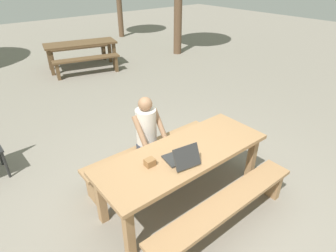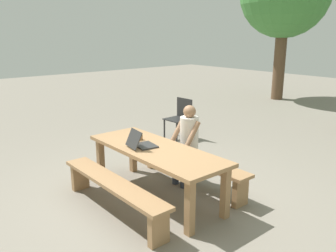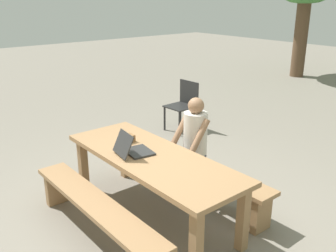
{
  "view_description": "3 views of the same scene",
  "coord_description": "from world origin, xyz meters",
  "px_view_note": "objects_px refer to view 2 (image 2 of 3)",
  "views": [
    {
      "loc": [
        -1.84,
        -1.98,
        2.6
      ],
      "look_at": [
        -0.04,
        0.25,
        0.96
      ],
      "focal_mm": 30.0,
      "sensor_mm": 36.0,
      "label": 1
    },
    {
      "loc": [
        3.47,
        -2.7,
        2.18
      ],
      "look_at": [
        -0.04,
        0.25,
        0.96
      ],
      "focal_mm": 37.39,
      "sensor_mm": 36.0,
      "label": 2
    },
    {
      "loc": [
        2.81,
        -2.11,
        2.25
      ],
      "look_at": [
        -0.04,
        0.25,
        0.96
      ],
      "focal_mm": 40.18,
      "sensor_mm": 36.0,
      "label": 3
    }
  ],
  "objects_px": {
    "laptop": "(141,143)",
    "picnic_table_front": "(156,155)",
    "small_pouch": "(138,137)",
    "plastic_chair": "(180,117)",
    "person_seated": "(187,140)"
  },
  "relations": [
    {
      "from": "small_pouch",
      "to": "person_seated",
      "type": "bearing_deg",
      "value": 56.16
    },
    {
      "from": "picnic_table_front",
      "to": "small_pouch",
      "type": "distance_m",
      "value": 0.49
    },
    {
      "from": "laptop",
      "to": "person_seated",
      "type": "bearing_deg",
      "value": -87.6
    },
    {
      "from": "laptop",
      "to": "plastic_chair",
      "type": "xyz_separation_m",
      "value": [
        -1.69,
        2.21,
        -0.3
      ]
    },
    {
      "from": "picnic_table_front",
      "to": "laptop",
      "type": "relative_size",
      "value": 5.45
    },
    {
      "from": "picnic_table_front",
      "to": "laptop",
      "type": "xyz_separation_m",
      "value": [
        -0.16,
        -0.13,
        0.15
      ]
    },
    {
      "from": "picnic_table_front",
      "to": "plastic_chair",
      "type": "relative_size",
      "value": 2.51
    },
    {
      "from": "person_seated",
      "to": "small_pouch",
      "type": "bearing_deg",
      "value": -123.84
    },
    {
      "from": "person_seated",
      "to": "plastic_chair",
      "type": "xyz_separation_m",
      "value": [
        -1.77,
        1.46,
        -0.21
      ]
    },
    {
      "from": "laptop",
      "to": "picnic_table_front",
      "type": "bearing_deg",
      "value": -131.76
    },
    {
      "from": "picnic_table_front",
      "to": "plastic_chair",
      "type": "distance_m",
      "value": 2.79
    },
    {
      "from": "picnic_table_front",
      "to": "laptop",
      "type": "height_order",
      "value": "laptop"
    },
    {
      "from": "plastic_chair",
      "to": "person_seated",
      "type": "bearing_deg",
      "value": -41.3
    },
    {
      "from": "picnic_table_front",
      "to": "small_pouch",
      "type": "height_order",
      "value": "small_pouch"
    },
    {
      "from": "laptop",
      "to": "plastic_chair",
      "type": "relative_size",
      "value": 0.46
    }
  ]
}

